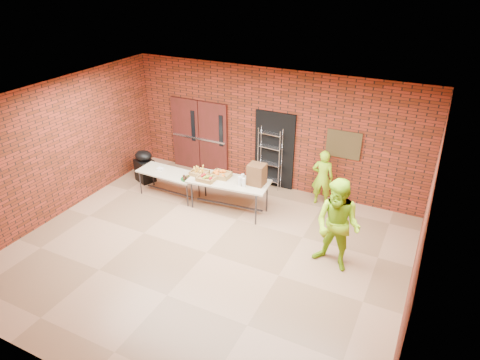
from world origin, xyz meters
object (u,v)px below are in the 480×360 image
at_px(coffee_dispenser, 257,174).
at_px(table_right, 229,183).
at_px(covered_grill, 144,166).
at_px(volunteer_woman, 322,178).
at_px(wire_rack, 270,159).
at_px(volunteer_man, 338,226).
at_px(table_left, 169,174).

bearing_deg(coffee_dispenser, table_right, -168.15).
bearing_deg(covered_grill, volunteer_woman, 34.55).
bearing_deg(wire_rack, volunteer_man, -41.07).
bearing_deg(coffee_dispenser, volunteer_man, -27.23).
relative_size(table_right, volunteer_man, 1.05).
distance_m(wire_rack, covered_grill, 3.48).
relative_size(coffee_dispenser, volunteer_woman, 0.35).
height_order(table_right, volunteer_man, volunteer_man).
relative_size(table_right, covered_grill, 2.25).
distance_m(table_left, covered_grill, 1.17).
bearing_deg(wire_rack, covered_grill, -155.30).
xyz_separation_m(wire_rack, table_left, (-2.16, -1.58, -0.23)).
bearing_deg(table_left, wire_rack, 37.71).
height_order(covered_grill, volunteer_woman, volunteer_woman).
distance_m(covered_grill, volunteer_man, 5.92).
distance_m(coffee_dispenser, covered_grill, 3.55).
distance_m(table_right, covered_grill, 2.86).
xyz_separation_m(covered_grill, volunteer_man, (5.74, -1.35, 0.52)).
distance_m(wire_rack, volunteer_man, 3.56).
bearing_deg(coffee_dispenser, wire_rack, 100.06).
xyz_separation_m(coffee_dispenser, covered_grill, (-3.50, 0.19, -0.61)).
distance_m(coffee_dispenser, volunteer_man, 2.52).
bearing_deg(wire_rack, coffee_dispenser, -75.41).
relative_size(wire_rack, coffee_dispenser, 3.33).
height_order(wire_rack, table_right, wire_rack).
height_order(table_right, volunteer_woman, volunteer_woman).
height_order(table_left, coffee_dispenser, coffee_dispenser).
relative_size(covered_grill, volunteer_woman, 0.62).
relative_size(wire_rack, volunteer_woman, 1.17).
bearing_deg(table_right, coffee_dispenser, 5.84).
bearing_deg(volunteer_man, table_left, -178.77).
distance_m(wire_rack, table_right, 1.59).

